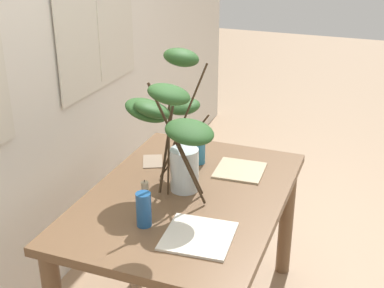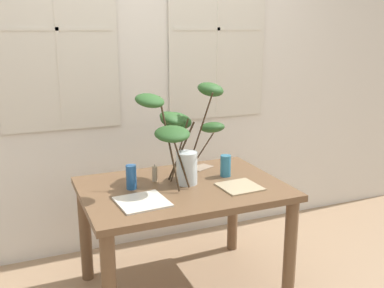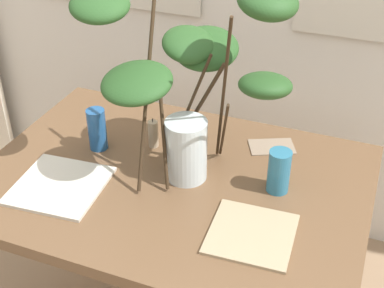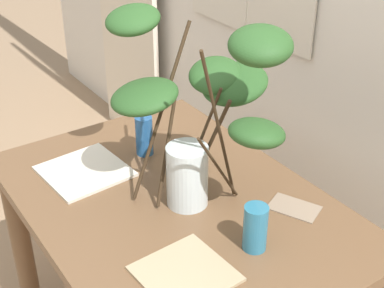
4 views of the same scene
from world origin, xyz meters
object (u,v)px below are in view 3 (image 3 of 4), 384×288
Objects in this scene: vase_with_branches at (191,75)px; drinking_glass_blue_right at (279,171)px; dining_table at (173,207)px; drinking_glass_blue_left at (97,129)px; plate_square_right at (252,234)px; plate_square_left at (60,185)px; pillar_candle at (153,134)px.

vase_with_branches is 4.63× the size of drinking_glass_blue_right.
drinking_glass_blue_right is at bearing 10.82° from dining_table.
plate_square_right is (0.62, -0.23, -0.07)m from drinking_glass_blue_left.
vase_with_branches reaches higher than plate_square_left.
drinking_glass_blue_right is 0.47m from pillar_candle.
drinking_glass_blue_left reaches higher than plate_square_right.
drinking_glass_blue_left reaches higher than pillar_candle.
drinking_glass_blue_right is 1.28× the size of pillar_candle.
pillar_candle reaches higher than plate_square_right.
pillar_candle is at bearing 24.21° from drinking_glass_blue_left.
drinking_glass_blue_left is 0.55× the size of plate_square_left.
plate_square_right is at bearing -27.84° from dining_table.
plate_square_left is 2.44× the size of pillar_candle.
drinking_glass_blue_left is at bearing 179.51° from drinking_glass_blue_right.
drinking_glass_blue_left is 0.25m from plate_square_left.
dining_table is 8.72× the size of drinking_glass_blue_right.
drinking_glass_blue_left is (-0.34, -0.00, -0.26)m from vase_with_branches.
drinking_glass_blue_left is 1.34× the size of pillar_candle.
pillar_candle is at bearing 145.05° from plate_square_right.
vase_with_branches is 4.40× the size of drinking_glass_blue_left.
drinking_glass_blue_left is at bearing -155.79° from pillar_candle.
vase_with_branches is 0.43m from drinking_glass_blue_left.
vase_with_branches is 0.54m from plate_square_left.
vase_with_branches is at bearing 0.78° from drinking_glass_blue_left.
vase_with_branches is 2.42× the size of plate_square_left.
vase_with_branches reaches higher than drinking_glass_blue_right.
drinking_glass_blue_right is (0.63, -0.01, -0.00)m from drinking_glass_blue_left.
vase_with_branches reaches higher than drinking_glass_blue_left.
dining_table is 5.28× the size of plate_square_right.
drinking_glass_blue_right is 0.68m from plate_square_left.
pillar_candle is at bearing 156.49° from vase_with_branches.
pillar_candle is at bearing 132.34° from dining_table.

